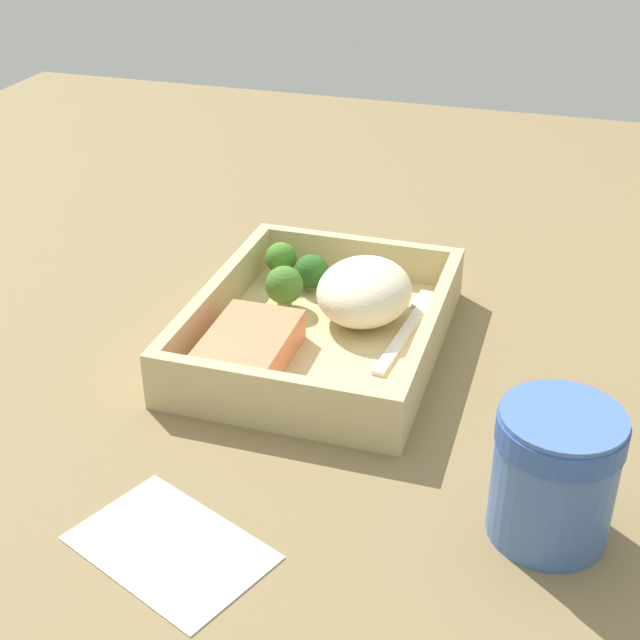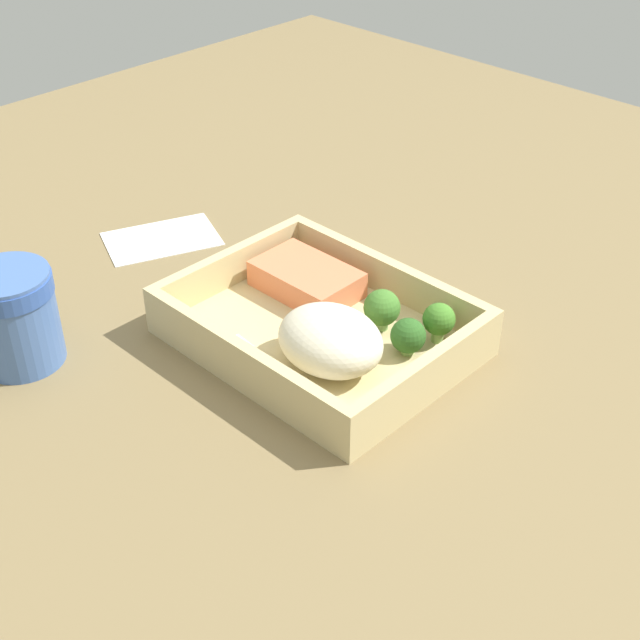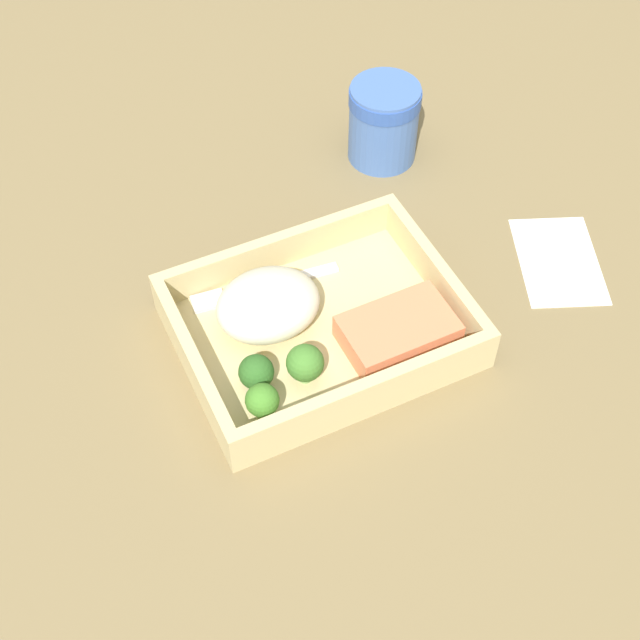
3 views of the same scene
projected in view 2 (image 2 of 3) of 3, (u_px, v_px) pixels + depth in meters
The scene contains 11 objects.
ground_plane at pixel (320, 350), 88.91cm from camera, with size 160.00×160.00×2.00cm, color olive.
takeout_tray at pixel (320, 337), 88.00cm from camera, with size 27.63×21.44×1.20cm, color #CAB57E.
tray_rim at pixel (320, 316), 86.54cm from camera, with size 27.63×21.44×3.91cm.
salmon_fillet at pixel (307, 279), 93.10cm from camera, with size 10.89×6.95×2.84cm, color #EA7C52.
mashed_potatoes at pixel (330, 340), 81.88cm from camera, with size 10.51×8.77×5.57cm, color beige.
broccoli_floret_1 at pixel (408, 336), 83.86cm from camera, with size 3.41×3.41×3.69cm.
broccoli_floret_2 at pixel (382, 308), 86.93cm from camera, with size 3.65×3.65×4.28cm.
broccoli_floret_3 at pixel (439, 320), 85.14cm from camera, with size 3.18×3.18×4.14cm.
fork at pixel (291, 382), 80.90cm from camera, with size 15.89×3.25×0.44cm.
paper_cup at pixel (13, 313), 82.99cm from camera, with size 8.33×8.33×9.71cm.
receipt_slip at pixel (162, 239), 105.23cm from camera, with size 8.51×12.96×0.24cm, color white.
Camera 2 is at (49.65, -51.21, 52.16)cm, focal length 50.00 mm.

